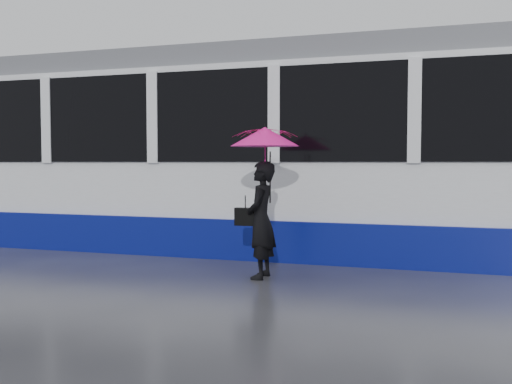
% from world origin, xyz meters
% --- Properties ---
extents(ground, '(90.00, 90.00, 0.00)m').
position_xyz_m(ground, '(0.00, 0.00, 0.00)').
color(ground, '#2B2B30').
rests_on(ground, ground).
extents(rails, '(34.00, 1.51, 0.02)m').
position_xyz_m(rails, '(0.00, 2.50, 0.01)').
color(rails, '#3F3D38').
rests_on(rails, ground).
extents(tram, '(26.00, 2.56, 3.35)m').
position_xyz_m(tram, '(0.80, 2.50, 1.64)').
color(tram, white).
rests_on(tram, ground).
extents(woman, '(0.38, 0.56, 1.50)m').
position_xyz_m(woman, '(0.47, 0.09, 0.75)').
color(woman, black).
rests_on(woman, ground).
extents(umbrella, '(0.92, 0.92, 1.01)m').
position_xyz_m(umbrella, '(0.52, 0.09, 1.65)').
color(umbrella, '#DA1258').
rests_on(umbrella, ground).
extents(handbag, '(0.27, 0.13, 0.41)m').
position_xyz_m(handbag, '(0.25, 0.11, 0.79)').
color(handbag, black).
rests_on(handbag, ground).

